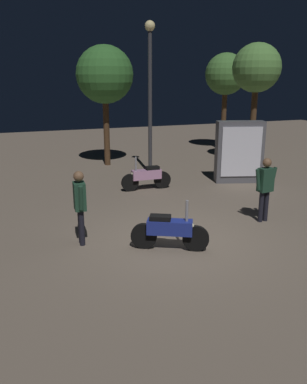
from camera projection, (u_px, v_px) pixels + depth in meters
The scene contains 10 objects.
ground_plane at pixel (178, 241), 8.84m from camera, with size 40.00×40.00×0.00m, color #756656.
motorcycle_blue_foreground at pixel (169, 230), 8.28m from camera, with size 1.53×0.84×1.11m.
motorcycle_pink_parked_left at pixel (147, 176), 12.72m from camera, with size 1.66×0.31×1.11m.
person_rider_beside at pixel (265, 184), 9.78m from camera, with size 0.67×0.28×1.63m.
person_bystander_far at pixel (80, 201), 8.42m from camera, with size 0.26×0.67×1.64m.
streetlamp_far at pixel (150, 81), 13.96m from camera, with size 0.36×0.36×5.38m.
tree_left_bg at pixel (257, 69), 15.74m from camera, with size 1.94×1.94×4.84m.
tree_center_bg at pixel (226, 75), 18.85m from camera, with size 1.96×1.96×4.63m.
tree_right_bg at pixel (105, 75), 15.44m from camera, with size 2.25×2.25×4.74m.
kiosk_billboard at pixel (239, 152), 13.51m from camera, with size 1.68×0.94×2.10m.
Camera 1 is at (-3.31, -7.50, 3.55)m, focal length 36.91 mm.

